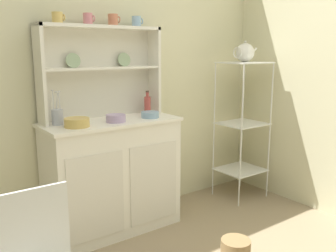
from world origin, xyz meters
The scene contains 15 objects.
wall_back centered at (0.00, 1.62, 1.25)m, with size 3.84×0.05×2.50m, color beige.
hutch_cabinet centered at (-0.05, 1.37, 0.45)m, with size 1.04×0.45×0.89m.
hutch_shelf_unit centered at (-0.05, 1.53, 1.29)m, with size 0.97×0.18×0.70m.
bakers_rack centered at (1.28, 1.26, 0.78)m, with size 0.41×0.37×1.30m.
floor_basket centered at (0.40, 0.47, 0.08)m, with size 0.20×0.20×0.15m, color #93754C.
cup_gold_0 centered at (-0.37, 1.49, 1.63)m, with size 0.09×0.07×0.08m.
cup_rose_1 centered at (-0.15, 1.49, 1.63)m, with size 0.08×0.07×0.08m.
cup_terracotta_2 centered at (0.06, 1.49, 1.63)m, with size 0.09×0.08×0.09m.
cup_sky_3 centered at (0.27, 1.49, 1.63)m, with size 0.09×0.07×0.08m.
bowl_mixing_large centered at (-0.35, 1.29, 0.92)m, with size 0.17×0.17×0.06m, color #DBB760.
bowl_floral_medium centered at (-0.05, 1.29, 0.91)m, with size 0.14×0.14×0.05m, color #B79ECC.
bowl_cream_small centered at (0.26, 1.29, 0.91)m, with size 0.14×0.14×0.05m, color #8EB2D1.
jam_bottle centered at (0.34, 1.45, 0.96)m, with size 0.05×0.05×0.19m.
utensil_jar centered at (-0.43, 1.45, 0.95)m, with size 0.08×0.08×0.25m.
porcelain_teapot centered at (1.28, 1.26, 1.38)m, with size 0.26×0.17×0.19m.
Camera 1 is at (-1.33, -1.11, 1.41)m, focal length 39.71 mm.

